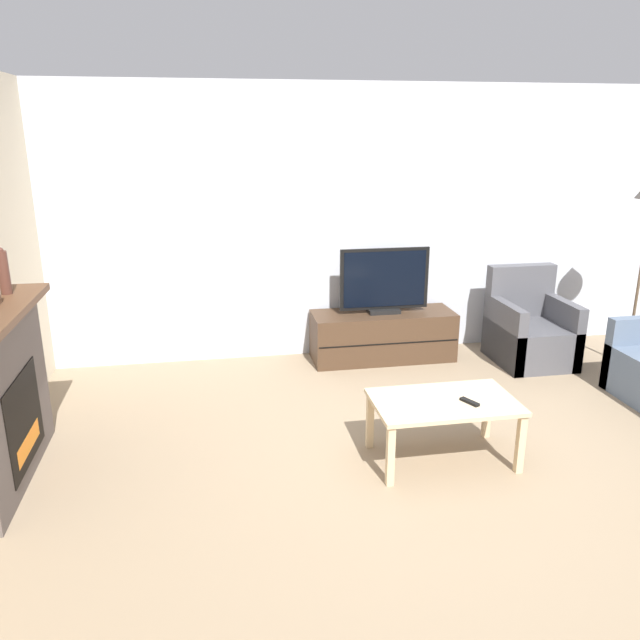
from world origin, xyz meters
name	(u,v)px	position (x,y,z in m)	size (l,w,h in m)	color
ground_plane	(445,478)	(0.00, 0.00, 0.00)	(24.00, 24.00, 0.00)	#89755B
wall_back	(358,223)	(0.00, 2.61, 1.35)	(12.00, 0.06, 2.70)	silver
mantel_vase_right	(4,272)	(-2.88, 0.95, 1.33)	(0.07, 0.07, 0.32)	#512D23
tv_stand	(383,336)	(0.20, 2.29, 0.25)	(1.44, 0.50, 0.49)	#422D1E
tv	(384,283)	(0.20, 2.29, 0.80)	(0.90, 0.18, 0.66)	black
armchair	(529,332)	(1.64, 1.97, 0.30)	(0.70, 0.76, 0.94)	#4C4C51
coffee_table	(444,408)	(0.06, 0.25, 0.40)	(1.00, 0.61, 0.46)	#CCB289
remote	(470,402)	(0.22, 0.17, 0.47)	(0.10, 0.15, 0.02)	black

